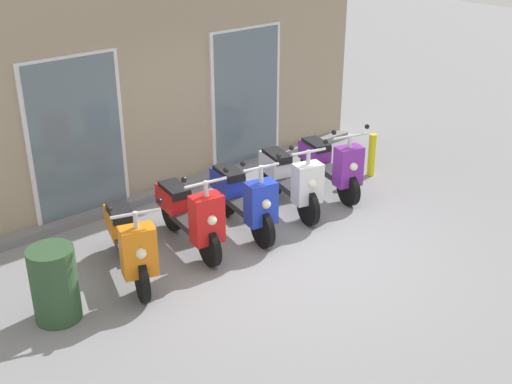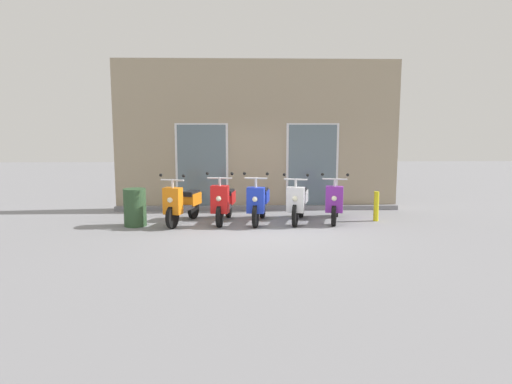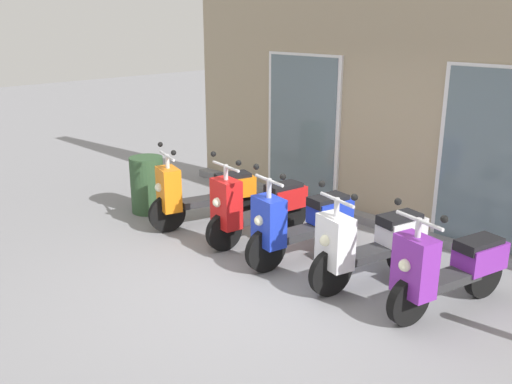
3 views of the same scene
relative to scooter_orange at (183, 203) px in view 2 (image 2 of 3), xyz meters
name	(u,v)px [view 2 (image 2 of 3)]	position (x,y,z in m)	size (l,w,h in m)	color
ground_plane	(261,231)	(1.76, -0.85, -0.47)	(40.00, 40.00, 0.00)	gray
storefront_facade	(257,138)	(1.76, 1.90, 1.43)	(7.53, 0.50, 3.95)	gray
scooter_orange	(183,203)	(0.00, 0.00, 0.00)	(0.82, 1.59, 1.19)	black
scooter_red	(224,202)	(0.94, 0.11, 0.01)	(0.64, 1.58, 1.22)	black
scooter_blue	(259,202)	(1.75, 0.03, 0.02)	(0.65, 1.57, 1.22)	black
scooter_white	(298,201)	(2.66, 0.09, 0.01)	(0.74, 1.57, 1.19)	black
scooter_purple	(335,202)	(3.54, 0.14, -0.01)	(0.75, 1.54, 1.18)	black
trash_bin	(135,207)	(-1.04, -0.23, -0.05)	(0.49, 0.49, 0.84)	#2D4C2D
curb_bollard	(376,206)	(4.51, 0.15, -0.12)	(0.12, 0.12, 0.70)	yellow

